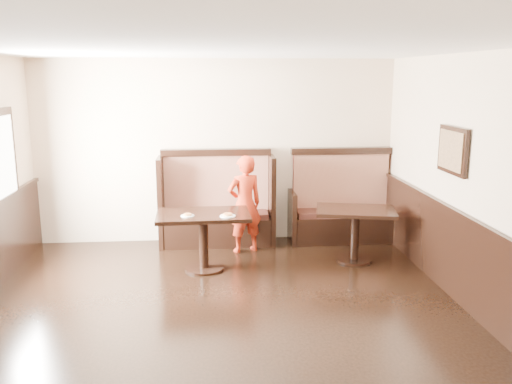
{
  "coord_description": "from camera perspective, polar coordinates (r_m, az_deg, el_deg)",
  "views": [
    {
      "loc": [
        -0.1,
        -4.8,
        2.55
      ],
      "look_at": [
        0.52,
        2.35,
        1.0
      ],
      "focal_mm": 38.0,
      "sensor_mm": 36.0,
      "label": 1
    }
  ],
  "objects": [
    {
      "name": "table_neighbor",
      "position": [
        7.64,
        10.41,
        -3.15
      ],
      "size": [
        1.19,
        0.91,
        0.74
      ],
      "rotation": [
        0.0,
        0.0,
        -0.21
      ],
      "color": "black",
      "rests_on": "ground"
    },
    {
      "name": "room_shell",
      "position": [
        5.43,
        -6.8,
        -8.2
      ],
      "size": [
        7.0,
        7.0,
        7.0
      ],
      "color": "beige",
      "rests_on": "ground"
    },
    {
      "name": "booth_main",
      "position": [
        8.35,
        -4.13,
        -1.88
      ],
      "size": [
        1.75,
        0.72,
        1.45
      ],
      "color": "black",
      "rests_on": "ground"
    },
    {
      "name": "table_main",
      "position": [
        7.2,
        -5.56,
        -3.64
      ],
      "size": [
        1.24,
        0.8,
        0.78
      ],
      "rotation": [
        0.0,
        0.0,
        0.03
      ],
      "color": "black",
      "rests_on": "ground"
    },
    {
      "name": "booth_neighbor",
      "position": [
        8.61,
        8.97,
        -1.89
      ],
      "size": [
        1.65,
        0.72,
        1.45
      ],
      "color": "black",
      "rests_on": "ground"
    },
    {
      "name": "pizza_plate_right",
      "position": [
        6.97,
        -3.0,
        -2.46
      ],
      "size": [
        0.21,
        0.21,
        0.04
      ],
      "color": "white",
      "rests_on": "table_main"
    },
    {
      "name": "child",
      "position": [
        7.88,
        -1.2,
        -1.28
      ],
      "size": [
        0.6,
        0.49,
        1.43
      ],
      "primitive_type": "imported",
      "rotation": [
        0.0,
        0.0,
        3.46
      ],
      "color": "#AA2812",
      "rests_on": "ground"
    },
    {
      "name": "ground",
      "position": [
        5.44,
        -3.45,
        -15.8
      ],
      "size": [
        7.0,
        7.0,
        0.0
      ],
      "primitive_type": "plane",
      "color": "black",
      "rests_on": "ground"
    },
    {
      "name": "pizza_plate_left",
      "position": [
        7.03,
        -7.22,
        -2.44
      ],
      "size": [
        0.18,
        0.18,
        0.03
      ],
      "color": "white",
      "rests_on": "table_main"
    }
  ]
}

